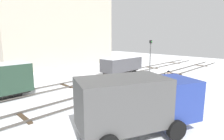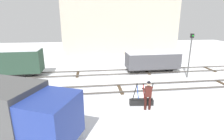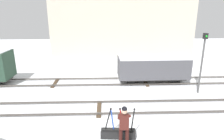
{
  "view_description": "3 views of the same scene",
  "coord_description": "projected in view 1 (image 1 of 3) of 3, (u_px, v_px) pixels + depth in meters",
  "views": [
    {
      "loc": [
        -12.09,
        -10.15,
        4.44
      ],
      "look_at": [
        -0.43,
        1.48,
        1.46
      ],
      "focal_mm": 29.49,
      "sensor_mm": 36.0,
      "label": 1
    },
    {
      "loc": [
        -2.22,
        -12.52,
        5.31
      ],
      "look_at": [
        -0.29,
        2.77,
        0.8
      ],
      "focal_mm": 28.23,
      "sensor_mm": 36.0,
      "label": 2
    },
    {
      "loc": [
        0.38,
        -9.99,
        5.33
      ],
      "look_at": [
        0.83,
        2.49,
        1.58
      ],
      "focal_mm": 31.15,
      "sensor_mm": 36.0,
      "label": 3
    }
  ],
  "objects": [
    {
      "name": "apartment_building",
      "position": [
        58.0,
        25.0,
        28.08
      ],
      "size": [
        17.65,
        5.81,
        12.49
      ],
      "color": "beige",
      "rests_on": "ground_plane"
    },
    {
      "name": "track_siding_near",
      "position": [
        96.0,
        79.0,
        19.24
      ],
      "size": [
        44.0,
        1.94,
        0.18
      ],
      "color": "#4C4742",
      "rests_on": "ground_plane"
    },
    {
      "name": "track_main_line",
      "position": [
        127.0,
        86.0,
        16.25
      ],
      "size": [
        44.0,
        1.94,
        0.18
      ],
      "color": "#4C4742",
      "rests_on": "ground_plane"
    },
    {
      "name": "rail_worker",
      "position": [
        168.0,
        80.0,
        14.6
      ],
      "size": [
        0.57,
        0.72,
        1.84
      ],
      "rotation": [
        0.0,
        0.0,
        -0.08
      ],
      "color": "#351511",
      "rests_on": "ground_plane"
    },
    {
      "name": "signal_post",
      "position": [
        150.0,
        54.0,
        21.99
      ],
      "size": [
        0.24,
        0.32,
        4.05
      ],
      "color": "#4C4C4C",
      "rests_on": "ground_plane"
    },
    {
      "name": "freight_car_mid_siding",
      "position": [
        122.0,
        64.0,
        21.86
      ],
      "size": [
        5.35,
        2.12,
        2.05
      ],
      "rotation": [
        0.0,
        0.0,
        0.02
      ],
      "color": "#2D2B28",
      "rests_on": "ground_plane"
    },
    {
      "name": "delivery_truck",
      "position": [
        138.0,
        101.0,
        8.34
      ],
      "size": [
        6.0,
        4.23,
        2.7
      ],
      "rotation": [
        0.0,
        0.0,
        -0.42
      ],
      "color": "navy",
      "rests_on": "ground_plane"
    },
    {
      "name": "ground_plane",
      "position": [
        127.0,
        88.0,
        16.27
      ],
      "size": [
        60.0,
        60.0,
        0.0
      ],
      "primitive_type": "plane",
      "color": "white"
    },
    {
      "name": "switch_lever_frame",
      "position": [
        159.0,
        89.0,
        15.04
      ],
      "size": [
        1.54,
        0.48,
        1.45
      ],
      "rotation": [
        0.0,
        0.0,
        -0.08
      ],
      "color": "black",
      "rests_on": "ground_plane"
    }
  ]
}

